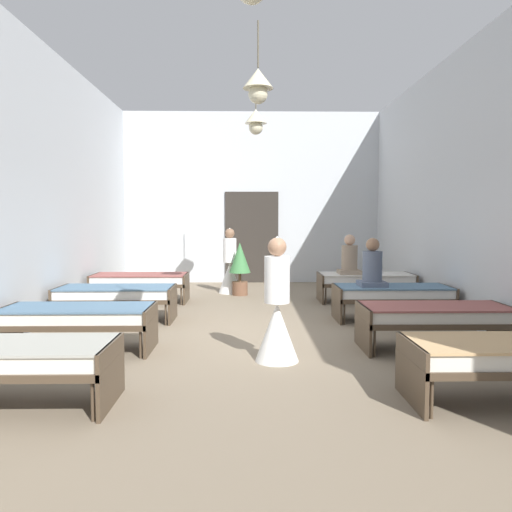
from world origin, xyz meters
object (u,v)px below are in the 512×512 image
Objects in this scene: patient_seated_primary at (349,259)px; potted_plant at (240,264)px; bed_left_row_0 at (7,358)px; bed_left_row_2 at (116,295)px; bed_left_row_1 at (78,317)px; bed_right_row_0 at (512,356)px; bed_right_row_3 at (366,280)px; bed_right_row_2 at (392,294)px; patient_seated_secondary at (372,268)px; nurse_mid_aisle at (230,270)px; bed_left_row_3 at (140,281)px; nurse_near_aisle at (277,317)px; bed_right_row_1 at (435,316)px.

patient_seated_primary reaches higher than potted_plant.
patient_seated_primary reaches higher than bed_left_row_0.
bed_left_row_1 is at bearing -90.00° from bed_left_row_2.
bed_right_row_0 is 1.00× the size of bed_right_row_3.
patient_seated_secondary is (-0.35, -0.02, 0.43)m from bed_right_row_2.
nurse_mid_aisle is (-2.81, 3.13, 0.09)m from bed_right_row_2.
patient_seated_secondary is (4.24, -0.02, 0.43)m from bed_left_row_2.
bed_left_row_3 is at bearing 179.12° from patient_seated_primary.
bed_right_row_1 is at bearing 72.57° from nurse_near_aisle.
bed_left_row_0 is at bearing -157.50° from bed_right_row_1.
nurse_near_aisle is at bearing -115.75° from bed_right_row_3.
bed_right_row_2 is at bearing 0.00° from bed_left_row_2.
bed_right_row_0 is 2.38× the size of patient_seated_primary.
patient_seated_secondary is at bearing 41.71° from bed_left_row_0.
patient_seated_secondary is at bearing -0.33° from bed_left_row_2.
bed_left_row_2 is at bearing 179.67° from patient_seated_secondary.
bed_right_row_2 is 1.92m from patient_seated_primary.
bed_right_row_2 is 4.21m from nurse_mid_aisle.
patient_seated_primary is 1.00× the size of patient_seated_secondary.
potted_plant is at bearing 160.73° from bed_right_row_3.
nurse_near_aisle is 5.23m from potted_plant.
bed_left_row_2 is 4.59m from bed_right_row_2.
patient_seated_secondary is (1.72, 2.37, 0.34)m from nurse_near_aisle.
bed_right_row_1 is at bearing -84.65° from patient_seated_primary.
bed_left_row_1 is at bearing -132.03° from nurse_near_aisle.
patient_seated_primary is (4.24, -0.07, 0.43)m from bed_left_row_3.
patient_seated_primary is at bearing 126.97° from nurse_near_aisle.
bed_left_row_1 is at bearing -138.60° from patient_seated_primary.
bed_right_row_3 is at bearing 22.50° from bed_left_row_2.
bed_left_row_0 is 1.28× the size of nurse_mid_aisle.
nurse_mid_aisle is at bearing 70.59° from bed_left_row_1.
patient_seated_secondary is (0.00, -1.86, 0.00)m from patient_seated_primary.
bed_right_row_0 is 1.00× the size of bed_right_row_1.
nurse_mid_aisle reaches higher than bed_left_row_3.
bed_right_row_3 is 1.28× the size of nurse_near_aisle.
bed_right_row_1 is 3.80m from bed_right_row_3.
nurse_near_aisle is at bearing 145.87° from bed_right_row_0.
bed_right_row_1 is (4.59, 0.00, 0.00)m from bed_left_row_1.
nurse_near_aisle reaches higher than patient_seated_primary.
bed_left_row_2 is at bearing -125.59° from potted_plant.
nurse_mid_aisle reaches higher than bed_left_row_1.
bed_left_row_2 is 3.60m from nurse_mid_aisle.
bed_left_row_3 is 2.38× the size of patient_seated_secondary.
patient_seated_secondary is (4.24, -1.92, 0.43)m from bed_left_row_3.
potted_plant is at bearing 154.71° from nurse_near_aisle.
patient_seated_primary is at bearing 154.56° from nurse_mid_aisle.
patient_seated_secondary is at bearing 23.88° from bed_left_row_1.
bed_right_row_1 is 4.96m from bed_left_row_2.
bed_left_row_0 is 5.70m from bed_left_row_3.
nurse_near_aisle reaches higher than bed_right_row_1.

